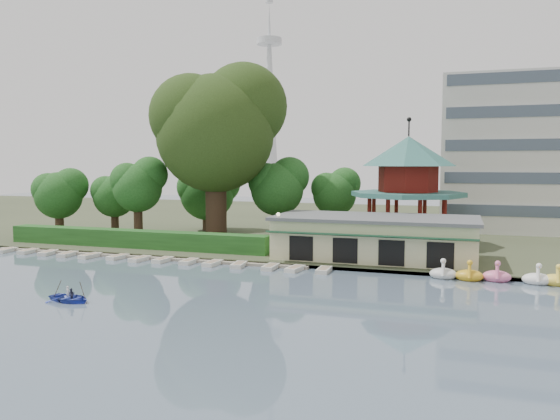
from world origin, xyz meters
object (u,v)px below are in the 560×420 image
at_px(dock, 142,256).
at_px(boathouse, 375,237).
at_px(pavilion, 408,179).
at_px(big_tree, 218,125).
at_px(rowboat_with_passengers, 70,295).

relative_size(dock, boathouse, 1.83).
distance_m(dock, pavilion, 29.14).
bearing_deg(pavilion, boathouse, -101.28).
relative_size(boathouse, big_tree, 0.92).
bearing_deg(pavilion, big_tree, -169.70).
xyz_separation_m(boathouse, rowboat_with_passengers, (-17.25, -20.92, -1.91)).
xyz_separation_m(boathouse, pavilion, (2.00, 10.03, 5.11)).
xyz_separation_m(pavilion, rowboat_with_passengers, (-19.25, -30.94, -7.02)).
xyz_separation_m(dock, big_tree, (3.18, 11.02, 13.42)).
distance_m(pavilion, rowboat_with_passengers, 37.11).
bearing_deg(dock, rowboat_with_passengers, -73.60).
bearing_deg(dock, pavilion, 31.66).
distance_m(dock, boathouse, 22.62).
distance_m(boathouse, pavilion, 11.43).
bearing_deg(big_tree, pavilion, 10.30).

